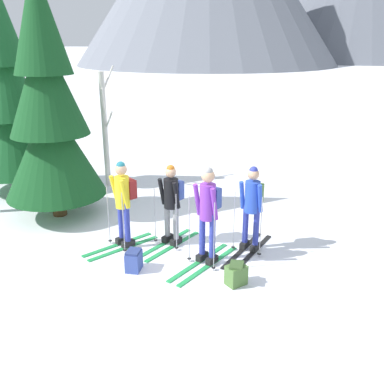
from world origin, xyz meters
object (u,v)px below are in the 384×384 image
at_px(skier_in_yellow, 123,199).
at_px(skier_in_blue, 252,204).
at_px(skier_in_black, 172,201).
at_px(pine_tree_near, 7,96).
at_px(skier_in_purple, 208,210).
at_px(pine_tree_mid, 48,109).
at_px(birch_tree_tall, 105,128).
at_px(backpack_on_snow_front, 134,260).
at_px(backpack_on_snow_beside, 236,274).

relative_size(skier_in_yellow, skier_in_blue, 1.01).
bearing_deg(skier_in_yellow, skier_in_black, 17.69).
relative_size(skier_in_black, pine_tree_near, 0.30).
distance_m(skier_in_yellow, skier_in_black, 0.92).
height_order(skier_in_purple, pine_tree_mid, pine_tree_mid).
distance_m(skier_in_blue, pine_tree_mid, 4.78).
relative_size(skier_in_black, pine_tree_mid, 0.31).
relative_size(skier_in_yellow, birch_tree_tall, 0.54).
bearing_deg(backpack_on_snow_front, skier_in_blue, 31.90).
bearing_deg(pine_tree_mid, skier_in_yellow, -29.72).
bearing_deg(pine_tree_mid, skier_in_purple, -21.78).
xyz_separation_m(skier_in_yellow, skier_in_purple, (1.70, -0.33, 0.06)).
bearing_deg(birch_tree_tall, skier_in_black, -49.86).
distance_m(skier_in_black, skier_in_blue, 1.54).
xyz_separation_m(skier_in_yellow, skier_in_black, (0.88, 0.28, -0.06)).
relative_size(pine_tree_mid, backpack_on_snow_front, 14.04).
relative_size(pine_tree_mid, birch_tree_tall, 1.67).
xyz_separation_m(skier_in_purple, pine_tree_near, (-5.66, 2.90, 1.46)).
relative_size(skier_in_black, skier_in_blue, 0.95).
xyz_separation_m(skier_in_black, backpack_on_snow_front, (-0.40, -1.16, -0.72)).
xyz_separation_m(pine_tree_near, pine_tree_mid, (1.93, -1.41, -0.05)).
bearing_deg(pine_tree_mid, skier_in_black, -16.84).
height_order(skier_in_yellow, skier_in_purple, skier_in_purple).
distance_m(skier_in_purple, backpack_on_snow_beside, 1.22).
bearing_deg(backpack_on_snow_front, pine_tree_mid, 140.94).
bearing_deg(skier_in_blue, backpack_on_snow_front, -148.10).
relative_size(birch_tree_tall, backpack_on_snow_front, 8.41).
relative_size(skier_in_purple, skier_in_blue, 1.06).
bearing_deg(skier_in_blue, skier_in_purple, -137.81).
bearing_deg(skier_in_yellow, pine_tree_mid, 150.28).
relative_size(skier_in_yellow, backpack_on_snow_front, 4.53).
bearing_deg(backpack_on_snow_beside, skier_in_purple, 132.78).
relative_size(birch_tree_tall, backpack_on_snow_beside, 8.06).
height_order(pine_tree_mid, backpack_on_snow_front, pine_tree_mid).
bearing_deg(skier_in_black, pine_tree_near, 154.67).
bearing_deg(pine_tree_near, skier_in_black, -25.33).
distance_m(pine_tree_mid, backpack_on_snow_beside, 5.33).
xyz_separation_m(backpack_on_snow_front, backpack_on_snow_beside, (1.81, -0.09, 0.00)).
relative_size(skier_in_black, birch_tree_tall, 0.51).
bearing_deg(pine_tree_mid, pine_tree_near, 143.83).
height_order(skier_in_yellow, pine_tree_mid, pine_tree_mid).
xyz_separation_m(skier_in_black, backpack_on_snow_beside, (1.42, -1.26, -0.72)).
xyz_separation_m(skier_in_purple, backpack_on_snow_front, (-1.22, -0.55, -0.84)).
relative_size(pine_tree_near, backpack_on_snow_front, 14.32).
bearing_deg(skier_in_black, backpack_on_snow_front, -108.96).
xyz_separation_m(skier_in_purple, pine_tree_mid, (-3.73, 1.49, 1.41)).
bearing_deg(skier_in_purple, backpack_on_snow_beside, -47.22).
distance_m(skier_in_blue, birch_tree_tall, 5.21).
height_order(pine_tree_mid, backpack_on_snow_beside, pine_tree_mid).
height_order(skier_in_purple, skier_in_blue, skier_in_purple).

